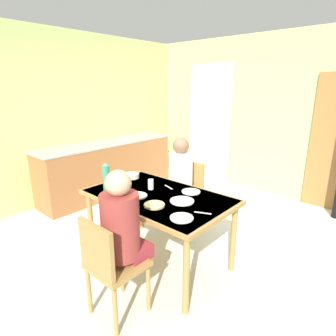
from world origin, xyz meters
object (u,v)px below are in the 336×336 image
kitchen_counter (109,167)px  water_bottle_green_near (106,178)px  chair_near_diner (110,263)px  chair_far_diner (186,191)px  serving_bowl_center (132,176)px  person_near_diner (122,224)px  person_far_diner (180,173)px  dining_table (158,202)px

kitchen_counter → water_bottle_green_near: water_bottle_green_near is taller
chair_near_diner → chair_far_diner: 1.68m
serving_bowl_center → person_near_diner: bearing=-45.2°
kitchen_counter → person_near_diner: bearing=-34.6°
chair_far_diner → serving_bowl_center: (-0.35, -0.61, 0.29)m
person_far_diner → serving_bowl_center: size_ratio=4.53×
chair_far_diner → water_bottle_green_near: bearing=78.7°
dining_table → person_near_diner: (0.24, -0.67, 0.10)m
kitchen_counter → person_far_diner: size_ratio=3.21×
person_near_diner → water_bottle_green_near: (-0.72, 0.39, 0.12)m
dining_table → water_bottle_green_near: 0.59m
chair_near_diner → serving_bowl_center: (-0.85, 0.99, 0.29)m
kitchen_counter → serving_bowl_center: size_ratio=14.55×
serving_bowl_center → person_far_diner: bearing=53.9°
person_near_diner → dining_table: bearing=110.0°
person_far_diner → water_bottle_green_near: (-0.21, -0.94, 0.12)m
dining_table → water_bottle_green_near: bearing=-150.3°
serving_bowl_center → chair_far_diner: bearing=60.5°
kitchen_counter → person_far_diner: bearing=-7.8°
kitchen_counter → serving_bowl_center: (1.44, -0.72, 0.33)m
chair_near_diner → person_near_diner: bearing=90.0°
water_bottle_green_near → serving_bowl_center: (-0.13, 0.46, -0.12)m
chair_far_diner → person_near_diner: bearing=108.9°
water_bottle_green_near → dining_table: bearing=29.7°
chair_near_diner → person_near_diner: size_ratio=1.13×
person_near_diner → water_bottle_green_near: size_ratio=2.48×
kitchen_counter → chair_far_diner: kitchen_counter is taller
kitchen_counter → chair_near_diner: bearing=-36.8°
person_near_diner → person_far_diner: same height
dining_table → chair_far_diner: chair_far_diner is taller
person_far_diner → water_bottle_green_near: person_far_diner is taller
person_near_diner → serving_bowl_center: 1.21m
kitchen_counter → person_near_diner: person_near_diner is taller
kitchen_counter → person_near_diner: 2.80m
dining_table → chair_far_diner: 0.86m
kitchen_counter → chair_near_diner: size_ratio=2.84×
kitchen_counter → dining_table: bearing=-24.0°
kitchen_counter → water_bottle_green_near: bearing=-37.0°
chair_far_diner → person_far_diner: 0.31m
water_bottle_green_near → serving_bowl_center: 0.50m
kitchen_counter → chair_near_diner: 2.86m
person_near_diner → water_bottle_green_near: bearing=151.2°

